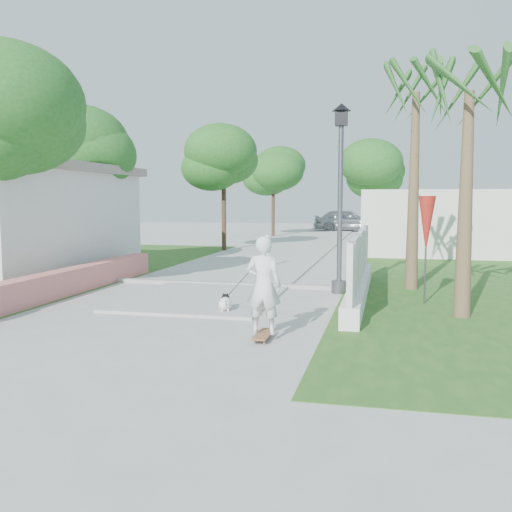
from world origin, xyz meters
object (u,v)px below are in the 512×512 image
(bollard, at_px, (267,250))
(patio_umbrella, at_px, (427,225))
(parked_car, at_px, (347,220))
(street_lamp, at_px, (340,191))
(skateboarder, at_px, (242,286))
(dog, at_px, (225,303))

(bollard, distance_m, patio_umbrella, 7.25)
(patio_umbrella, xyz_separation_m, parked_car, (-3.61, 27.82, -0.90))
(street_lamp, distance_m, bollard, 5.56)
(bollard, distance_m, skateboarder, 8.57)
(street_lamp, bearing_deg, bollard, 120.96)
(parked_car, bearing_deg, bollard, 170.80)
(parked_car, bearing_deg, patio_umbrella, -179.27)
(street_lamp, height_order, parked_car, street_lamp)
(skateboarder, xyz_separation_m, parked_car, (-0.34, 30.78, 0.07))
(dog, relative_size, parked_car, 0.12)
(bollard, bearing_deg, parked_car, 87.46)
(patio_umbrella, relative_size, parked_car, 0.50)
(street_lamp, xyz_separation_m, patio_umbrella, (1.90, -1.00, -0.74))
(skateboarder, height_order, parked_car, skateboarder)
(bollard, relative_size, skateboarder, 0.44)
(bollard, bearing_deg, skateboarder, -81.04)
(skateboarder, bearing_deg, patio_umbrella, -133.41)
(skateboarder, xyz_separation_m, dog, (-0.60, 1.03, -0.51))
(bollard, xyz_separation_m, parked_car, (0.99, 22.32, 0.21))
(street_lamp, xyz_separation_m, bollard, (-2.70, 4.50, -1.84))
(patio_umbrella, distance_m, parked_car, 28.07)
(bollard, bearing_deg, patio_umbrella, -50.09)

